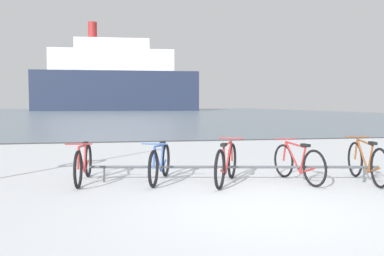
% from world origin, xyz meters
% --- Properties ---
extents(ground, '(80.00, 132.00, 0.08)m').
position_xyz_m(ground, '(0.00, 53.90, -0.04)').
color(ground, silver).
extents(bike_rack, '(5.22, 1.00, 0.31)m').
position_xyz_m(bike_rack, '(0.09, 1.85, 0.27)').
color(bike_rack, '#4C5156').
rests_on(bike_rack, ground).
extents(bicycle_0, '(0.46, 1.72, 0.76)m').
position_xyz_m(bicycle_0, '(-2.62, 2.32, 0.34)').
color(bicycle_0, black).
rests_on(bicycle_0, ground).
extents(bicycle_1, '(0.65, 1.66, 0.76)m').
position_xyz_m(bicycle_1, '(-1.24, 2.16, 0.34)').
color(bicycle_1, black).
rests_on(bicycle_1, ground).
extents(bicycle_2, '(0.83, 1.55, 0.80)m').
position_xyz_m(bicycle_2, '(-0.07, 1.76, 0.36)').
color(bicycle_2, black).
rests_on(bicycle_2, ground).
extents(bicycle_3, '(0.46, 1.59, 0.77)m').
position_xyz_m(bicycle_3, '(1.26, 1.68, 0.35)').
color(bicycle_3, black).
rests_on(bicycle_3, ground).
extents(bicycle_4, '(0.50, 1.72, 0.81)m').
position_xyz_m(bicycle_4, '(2.51, 1.45, 0.37)').
color(bicycle_4, black).
rests_on(bicycle_4, ground).
extents(ferry_ship, '(35.77, 12.22, 19.44)m').
position_xyz_m(ferry_ship, '(-2.99, 84.92, 6.53)').
color(ferry_ship, '#232D47').
rests_on(ferry_ship, ground).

